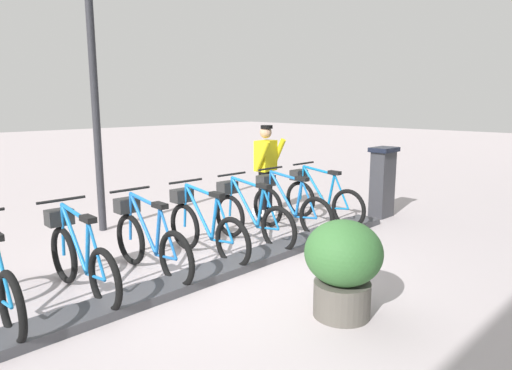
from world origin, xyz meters
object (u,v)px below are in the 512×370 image
object	(u,v)px
planter_bush	(343,263)
bike_docked_1	(288,206)
payment_kiosk	(382,181)
bike_docked_4	(148,240)
bike_docked_3	(204,226)
bike_docked_5	(79,257)
lamp_post	(92,58)
bike_docked_0	(320,198)
bike_docked_2	(249,215)
worker_near_rack	(266,166)

from	to	relation	value
planter_bush	bike_docked_1	bearing A→B (deg)	-38.62
payment_kiosk	bike_docked_4	xyz separation A→B (m)	(0.57, 4.55, -0.24)
payment_kiosk	bike_docked_1	xyz separation A→B (m)	(0.57, 1.96, -0.24)
bike_docked_3	bike_docked_4	distance (m)	0.86
bike_docked_1	bike_docked_5	bearing A→B (deg)	90.00
payment_kiosk	planter_bush	distance (m)	4.20
bike_docked_4	bike_docked_1	bearing A→B (deg)	-90.00
lamp_post	bike_docked_1	bearing A→B (deg)	-136.92
bike_docked_3	bike_docked_4	size ratio (longest dim) A/B	1.00
bike_docked_0	bike_docked_4	distance (m)	3.45
payment_kiosk	bike_docked_2	distance (m)	2.89
bike_docked_2	lamp_post	bearing A→B (deg)	28.67
bike_docked_2	bike_docked_3	bearing A→B (deg)	90.00
worker_near_rack	planter_bush	size ratio (longest dim) A/B	1.71
bike_docked_2	bike_docked_3	xyz separation A→B (m)	(0.00, 0.86, 0.00)
bike_docked_5	bike_docked_3	bearing A→B (deg)	-90.00
bike_docked_1	lamp_post	xyz separation A→B (m)	(2.22, 2.08, 2.31)
bike_docked_3	lamp_post	xyz separation A→B (m)	(2.22, 0.35, 2.31)
worker_near_rack	bike_docked_3	bearing A→B (deg)	114.84
bike_docked_3	bike_docked_4	bearing A→B (deg)	90.00
bike_docked_4	bike_docked_5	world-z (taller)	same
bike_docked_2	bike_docked_5	size ratio (longest dim) A/B	1.00
bike_docked_2	planter_bush	bearing A→B (deg)	156.83
bike_docked_5	worker_near_rack	xyz separation A→B (m)	(1.09, -4.09, 0.48)
payment_kiosk	bike_docked_2	bearing A→B (deg)	78.56
bike_docked_3	planter_bush	bearing A→B (deg)	176.72
payment_kiosk	bike_docked_0	world-z (taller)	payment_kiosk
bike_docked_4	worker_near_rack	distance (m)	3.44
bike_docked_1	bike_docked_5	world-z (taller)	same
bike_docked_5	lamp_post	distance (m)	3.49
bike_docked_0	bike_docked_1	distance (m)	0.86
bike_docked_2	worker_near_rack	world-z (taller)	worker_near_rack
bike_docked_0	bike_docked_3	distance (m)	2.59
bike_docked_3	payment_kiosk	bearing A→B (deg)	-98.81
bike_docked_0	bike_docked_4	bearing A→B (deg)	90.00
bike_docked_4	planter_bush	distance (m)	2.44
bike_docked_1	bike_docked_4	distance (m)	2.59
payment_kiosk	bike_docked_3	xyz separation A→B (m)	(0.57, 3.69, -0.24)
payment_kiosk	lamp_post	distance (m)	5.33
bike_docked_1	bike_docked_3	size ratio (longest dim) A/B	1.00
payment_kiosk	bike_docked_1	size ratio (longest dim) A/B	0.74
bike_docked_4	lamp_post	xyz separation A→B (m)	(2.22, -0.51, 2.31)
bike_docked_3	planter_bush	distance (m)	2.33
bike_docked_1	bike_docked_3	distance (m)	1.72
bike_docked_4	bike_docked_2	bearing A→B (deg)	-90.00
bike_docked_0	bike_docked_1	xyz separation A→B (m)	(0.00, 0.86, 0.00)
bike_docked_2	bike_docked_5	distance (m)	2.59
bike_docked_2	lamp_post	xyz separation A→B (m)	(2.22, 1.21, 2.31)
worker_near_rack	planter_bush	distance (m)	4.25
payment_kiosk	bike_docked_4	size ratio (longest dim) A/B	0.74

